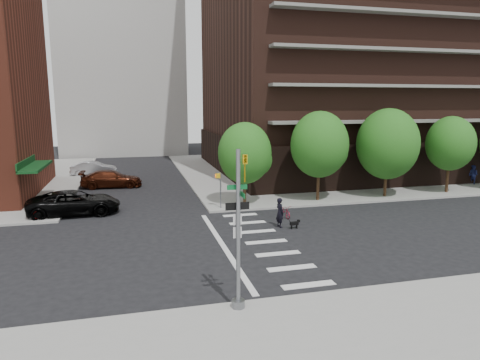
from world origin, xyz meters
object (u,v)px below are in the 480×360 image
Objects in this scene: scooter at (284,211)px; pedestrian_far at (473,175)px; traffic_signal at (239,243)px; parked_car_maroon at (111,179)px; dog_walker at (280,213)px; parked_car_silver at (94,169)px; parked_car_black at (74,203)px; fire_hydrant at (35,213)px.

scooter is 22.07m from pedestrian_far.
traffic_signal is 26.73m from parked_car_maroon.
scooter is 0.91× the size of pedestrian_far.
pedestrian_far is (22.26, 8.42, 0.11)m from dog_walker.
scooter is (11.92, -13.85, -0.36)m from parked_car_maroon.
parked_car_maroon reaches higher than scooter.
dog_walker is (5.19, 10.08, -1.76)m from traffic_signal.
scooter is 0.87× the size of dog_walker.
dog_walker is at bearing -147.97° from parked_car_silver.
parked_car_black is at bearing 170.49° from parked_car_maroon.
parked_car_maroon is at bearing 124.69° from scooter.
traffic_signal is at bearing -66.77° from pedestrian_far.
fire_hydrant is at bearing 123.26° from traffic_signal.
parked_car_black is (-7.73, 16.49, -1.84)m from traffic_signal.
dog_walker is (10.82, -15.99, 0.15)m from parked_car_maroon.
fire_hydrant is 0.44× the size of scooter.
scooter is at bearing -136.40° from parked_car_maroon.
parked_car_black is at bearing 115.11° from traffic_signal.
parked_car_maroon is at bearing -160.81° from parked_car_silver.
parked_car_black is 1.12× the size of parked_car_maroon.
traffic_signal is 34.19m from parked_car_silver.
traffic_signal is at bearing -158.02° from parked_car_black.
parked_car_maroon is (2.10, 9.57, -0.06)m from parked_car_black.
fire_hydrant is 16.09m from dog_walker.
pedestrian_far is (27.44, 18.49, -1.64)m from traffic_signal.
parked_car_silver is at bearing -123.50° from pedestrian_far.
pedestrian_far reaches higher than parked_car_silver.
parked_car_maroon is 18.27m from scooter.
traffic_signal is 18.42m from fire_hydrant.
scooter is (16.32, -3.07, -0.12)m from fire_hydrant.
traffic_signal is 18.31m from parked_car_black.
dog_walker reaches higher than fire_hydrant.
parked_car_black is at bearing 52.16° from dog_walker.
parked_car_maroon is 7.49m from parked_car_silver.
parked_car_silver is (-7.73, 33.25, -1.93)m from traffic_signal.
scooter is at bearing -110.09° from parked_car_black.
parked_car_black reaches higher than parked_car_maroon.
scooter is (14.02, -4.27, -0.43)m from parked_car_black.
scooter is (6.29, 12.22, -2.27)m from traffic_signal.
parked_car_silver is at bearing -3.14° from parked_car_black.
parked_car_black is 16.76m from parked_car_silver.
parked_car_silver reaches higher than scooter.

